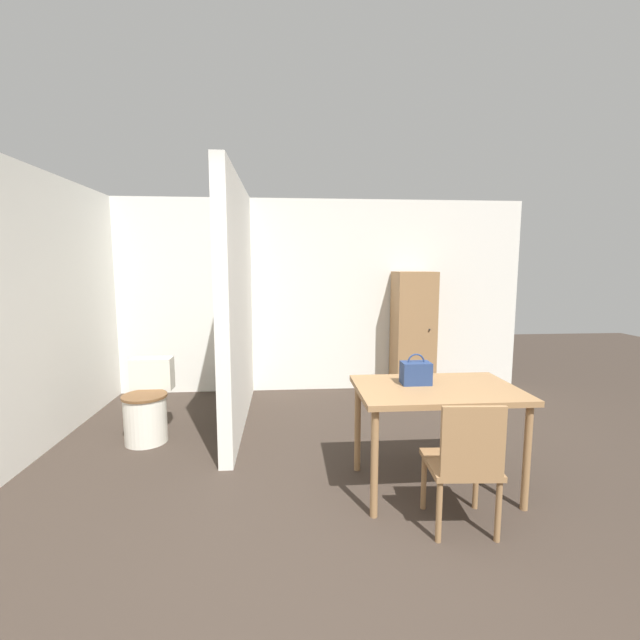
% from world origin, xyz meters
% --- Properties ---
extents(ground_plane, '(16.00, 16.00, 0.00)m').
position_xyz_m(ground_plane, '(0.00, 0.00, 0.00)').
color(ground_plane, '#382D26').
extents(wall_back, '(5.78, 0.12, 2.50)m').
position_xyz_m(wall_back, '(0.00, 3.85, 1.25)').
color(wall_back, silver).
rests_on(wall_back, ground_plane).
extents(wall_left, '(0.12, 4.79, 2.50)m').
position_xyz_m(wall_left, '(-2.45, 1.89, 1.25)').
color(wall_left, silver).
rests_on(wall_left, ground_plane).
extents(partition_wall, '(0.12, 2.24, 2.50)m').
position_xyz_m(partition_wall, '(-0.74, 2.67, 1.25)').
color(partition_wall, silver).
rests_on(partition_wall, ground_plane).
extents(dining_table, '(1.16, 0.77, 0.78)m').
position_xyz_m(dining_table, '(0.84, 1.15, 0.69)').
color(dining_table, '#997047').
rests_on(dining_table, ground_plane).
extents(wooden_chair, '(0.44, 0.44, 0.85)m').
position_xyz_m(wooden_chair, '(0.84, 0.63, 0.46)').
color(wooden_chair, '#997047').
rests_on(wooden_chair, ground_plane).
extents(toilet, '(0.41, 0.56, 0.75)m').
position_xyz_m(toilet, '(-1.57, 2.25, 0.32)').
color(toilet, silver).
rests_on(toilet, ground_plane).
extents(handbag, '(0.21, 0.14, 0.23)m').
position_xyz_m(handbag, '(0.71, 1.23, 0.86)').
color(handbag, navy).
rests_on(handbag, dining_table).
extents(wooden_cabinet, '(0.50, 0.48, 1.58)m').
position_xyz_m(wooden_cabinet, '(1.39, 3.54, 0.79)').
color(wooden_cabinet, '#997047').
rests_on(wooden_cabinet, ground_plane).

